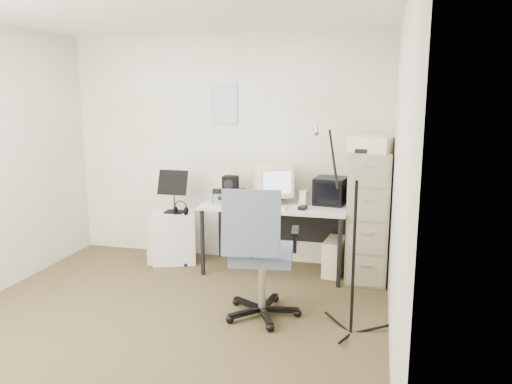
% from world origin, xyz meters
% --- Properties ---
extents(floor, '(3.60, 3.60, 0.01)m').
position_xyz_m(floor, '(0.00, 0.00, -0.01)').
color(floor, '#413424').
rests_on(floor, ground).
extents(ceiling, '(3.60, 3.60, 0.01)m').
position_xyz_m(ceiling, '(0.00, 0.00, 2.50)').
color(ceiling, white).
rests_on(ceiling, ground).
extents(wall_back, '(3.60, 0.02, 2.50)m').
position_xyz_m(wall_back, '(0.00, 1.80, 1.25)').
color(wall_back, silver).
rests_on(wall_back, ground).
extents(wall_right, '(0.02, 3.60, 2.50)m').
position_xyz_m(wall_right, '(1.80, 0.00, 1.25)').
color(wall_right, silver).
rests_on(wall_right, ground).
extents(wall_calendar, '(0.30, 0.02, 0.44)m').
position_xyz_m(wall_calendar, '(-0.02, 1.79, 1.75)').
color(wall_calendar, white).
rests_on(wall_calendar, wall_back).
extents(filing_cabinet, '(0.40, 0.60, 1.30)m').
position_xyz_m(filing_cabinet, '(1.58, 1.48, 0.65)').
color(filing_cabinet, tan).
rests_on(filing_cabinet, floor).
extents(printer, '(0.46, 0.39, 0.15)m').
position_xyz_m(printer, '(1.58, 1.45, 1.38)').
color(printer, beige).
rests_on(printer, filing_cabinet).
extents(desk, '(1.50, 0.70, 0.73)m').
position_xyz_m(desk, '(0.63, 1.45, 0.36)').
color(desk, beige).
rests_on(desk, floor).
extents(crt_monitor, '(0.48, 0.49, 0.40)m').
position_xyz_m(crt_monitor, '(0.59, 1.53, 0.93)').
color(crt_monitor, beige).
rests_on(crt_monitor, desk).
extents(crt_tv, '(0.35, 0.36, 0.28)m').
position_xyz_m(crt_tv, '(1.19, 1.60, 0.87)').
color(crt_tv, black).
rests_on(crt_tv, desk).
extents(desk_speaker, '(0.10, 0.10, 0.15)m').
position_xyz_m(desk_speaker, '(0.93, 1.50, 0.80)').
color(desk_speaker, beige).
rests_on(desk_speaker, desk).
extents(keyboard, '(0.41, 0.17, 0.02)m').
position_xyz_m(keyboard, '(0.59, 1.22, 0.74)').
color(keyboard, beige).
rests_on(keyboard, desk).
extents(mouse, '(0.09, 0.12, 0.03)m').
position_xyz_m(mouse, '(0.95, 1.28, 0.75)').
color(mouse, black).
rests_on(mouse, desk).
extents(radio_receiver, '(0.44, 0.37, 0.11)m').
position_xyz_m(radio_receiver, '(0.12, 1.51, 0.78)').
color(radio_receiver, black).
rests_on(radio_receiver, desk).
extents(radio_speaker, '(0.16, 0.15, 0.15)m').
position_xyz_m(radio_speaker, '(0.12, 1.55, 0.91)').
color(radio_speaker, black).
rests_on(radio_speaker, radio_receiver).
extents(papers, '(0.24, 0.30, 0.02)m').
position_xyz_m(papers, '(0.36, 1.27, 0.74)').
color(papers, white).
rests_on(papers, desk).
extents(pc_tower, '(0.22, 0.42, 0.38)m').
position_xyz_m(pc_tower, '(1.25, 1.51, 0.19)').
color(pc_tower, beige).
rests_on(pc_tower, floor).
extents(office_chair, '(0.74, 0.74, 1.13)m').
position_xyz_m(office_chair, '(0.75, 0.35, 0.57)').
color(office_chair, slate).
rests_on(office_chair, floor).
extents(side_cart, '(0.56, 0.51, 0.57)m').
position_xyz_m(side_cart, '(-0.52, 1.47, 0.29)').
color(side_cart, silver).
rests_on(side_cart, floor).
extents(music_stand, '(0.37, 0.28, 0.48)m').
position_xyz_m(music_stand, '(-0.50, 1.45, 0.82)').
color(music_stand, black).
rests_on(music_stand, side_cart).
extents(headphones, '(0.20, 0.20, 0.03)m').
position_xyz_m(headphones, '(-0.40, 1.38, 0.63)').
color(headphones, black).
rests_on(headphones, side_cart).
extents(mic_stand, '(0.03, 0.03, 1.60)m').
position_xyz_m(mic_stand, '(1.51, 0.22, 0.80)').
color(mic_stand, black).
rests_on(mic_stand, floor).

